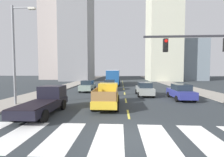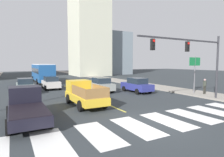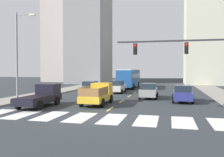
{
  "view_description": "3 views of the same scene",
  "coord_description": "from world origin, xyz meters",
  "px_view_note": "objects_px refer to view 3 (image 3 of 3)",
  "views": [
    {
      "loc": [
        -0.59,
        -7.17,
        3.26
      ],
      "look_at": [
        -1.84,
        15.1,
        2.04
      ],
      "focal_mm": 24.27,
      "sensor_mm": 36.0,
      "label": 1
    },
    {
      "loc": [
        -7.08,
        -8.19,
        3.47
      ],
      "look_at": [
        2.4,
        9.32,
        1.84
      ],
      "focal_mm": 30.11,
      "sensor_mm": 36.0,
      "label": 2
    },
    {
      "loc": [
        4.84,
        -15.84,
        3.3
      ],
      "look_at": [
        -2.27,
        14.28,
        2.17
      ],
      "focal_mm": 39.29,
      "sensor_mm": 36.0,
      "label": 3
    }
  ],
  "objects_px": {
    "pickup_stakebed": "(98,94)",
    "sedan_near_right": "(182,94)",
    "city_bus": "(129,77)",
    "traffic_signal_gantry": "(203,57)",
    "sedan_mid": "(149,91)",
    "pickup_dark": "(42,96)",
    "streetlight_left": "(18,53)",
    "sedan_near_left": "(90,87)",
    "sedan_far": "(117,87)"
  },
  "relations": [
    {
      "from": "sedan_far",
      "to": "pickup_dark",
      "type": "bearing_deg",
      "value": -105.77
    },
    {
      "from": "sedan_mid",
      "to": "streetlight_left",
      "type": "height_order",
      "value": "streetlight_left"
    },
    {
      "from": "pickup_stakebed",
      "to": "sedan_near_right",
      "type": "xyz_separation_m",
      "value": [
        7.91,
        3.4,
        -0.08
      ]
    },
    {
      "from": "pickup_stakebed",
      "to": "pickup_dark",
      "type": "bearing_deg",
      "value": -149.91
    },
    {
      "from": "sedan_far",
      "to": "sedan_near_right",
      "type": "height_order",
      "value": "same"
    },
    {
      "from": "sedan_near_right",
      "to": "traffic_signal_gantry",
      "type": "relative_size",
      "value": 0.47
    },
    {
      "from": "pickup_dark",
      "to": "sedan_mid",
      "type": "bearing_deg",
      "value": 46.17
    },
    {
      "from": "pickup_stakebed",
      "to": "sedan_near_left",
      "type": "bearing_deg",
      "value": 112.81
    },
    {
      "from": "sedan_mid",
      "to": "sedan_near_right",
      "type": "xyz_separation_m",
      "value": [
        3.6,
        -2.41,
        0.0
      ]
    },
    {
      "from": "pickup_stakebed",
      "to": "sedan_mid",
      "type": "xyz_separation_m",
      "value": [
        4.31,
        5.81,
        -0.08
      ]
    },
    {
      "from": "city_bus",
      "to": "streetlight_left",
      "type": "xyz_separation_m",
      "value": [
        -7.92,
        -20.83,
        3.02
      ]
    },
    {
      "from": "city_bus",
      "to": "sedan_far",
      "type": "distance_m",
      "value": 9.1
    },
    {
      "from": "sedan_mid",
      "to": "sedan_near_left",
      "type": "height_order",
      "value": "same"
    },
    {
      "from": "pickup_dark",
      "to": "pickup_stakebed",
      "type": "bearing_deg",
      "value": 32.42
    },
    {
      "from": "city_bus",
      "to": "sedan_far",
      "type": "height_order",
      "value": "city_bus"
    },
    {
      "from": "city_bus",
      "to": "sedan_mid",
      "type": "height_order",
      "value": "city_bus"
    },
    {
      "from": "sedan_near_right",
      "to": "traffic_signal_gantry",
      "type": "xyz_separation_m",
      "value": [
        1.05,
        -7.23,
        3.36
      ]
    },
    {
      "from": "city_bus",
      "to": "sedan_near_left",
      "type": "distance_m",
      "value": 11.66
    },
    {
      "from": "sedan_far",
      "to": "traffic_signal_gantry",
      "type": "height_order",
      "value": "traffic_signal_gantry"
    },
    {
      "from": "pickup_dark",
      "to": "sedan_far",
      "type": "relative_size",
      "value": 1.18
    },
    {
      "from": "pickup_stakebed",
      "to": "sedan_far",
      "type": "bearing_deg",
      "value": 93.07
    },
    {
      "from": "sedan_near_left",
      "to": "city_bus",
      "type": "bearing_deg",
      "value": 73.25
    },
    {
      "from": "sedan_far",
      "to": "sedan_near_right",
      "type": "relative_size",
      "value": 1.0
    },
    {
      "from": "sedan_mid",
      "to": "pickup_dark",
      "type": "bearing_deg",
      "value": -134.26
    },
    {
      "from": "sedan_far",
      "to": "streetlight_left",
      "type": "relative_size",
      "value": 0.49
    },
    {
      "from": "sedan_far",
      "to": "sedan_near_left",
      "type": "xyz_separation_m",
      "value": [
        -3.29,
        -2.03,
        0.0
      ]
    },
    {
      "from": "traffic_signal_gantry",
      "to": "sedan_near_right",
      "type": "bearing_deg",
      "value": 98.27
    },
    {
      "from": "pickup_stakebed",
      "to": "city_bus",
      "type": "height_order",
      "value": "city_bus"
    },
    {
      "from": "sedan_far",
      "to": "streetlight_left",
      "type": "xyz_separation_m",
      "value": [
        -7.69,
        -11.81,
        4.11
      ]
    },
    {
      "from": "traffic_signal_gantry",
      "to": "streetlight_left",
      "type": "bearing_deg",
      "value": 169.1
    },
    {
      "from": "sedan_far",
      "to": "sedan_near_right",
      "type": "distance_m",
      "value": 11.57
    },
    {
      "from": "sedan_far",
      "to": "sedan_near_left",
      "type": "bearing_deg",
      "value": -148.12
    },
    {
      "from": "pickup_dark",
      "to": "traffic_signal_gantry",
      "type": "relative_size",
      "value": 0.55
    },
    {
      "from": "pickup_stakebed",
      "to": "city_bus",
      "type": "distance_m",
      "value": 20.35
    },
    {
      "from": "sedan_far",
      "to": "sedan_near_right",
      "type": "bearing_deg",
      "value": -42.82
    },
    {
      "from": "pickup_dark",
      "to": "sedan_near_left",
      "type": "distance_m",
      "value": 11.87
    },
    {
      "from": "sedan_near_right",
      "to": "city_bus",
      "type": "bearing_deg",
      "value": 118.01
    },
    {
      "from": "pickup_stakebed",
      "to": "city_bus",
      "type": "xyz_separation_m",
      "value": [
        -0.33,
        20.32,
        1.02
      ]
    },
    {
      "from": "sedan_far",
      "to": "traffic_signal_gantry",
      "type": "bearing_deg",
      "value": -57.66
    },
    {
      "from": "traffic_signal_gantry",
      "to": "streetlight_left",
      "type": "distance_m",
      "value": 17.54
    },
    {
      "from": "pickup_stakebed",
      "to": "traffic_signal_gantry",
      "type": "xyz_separation_m",
      "value": [
        8.96,
        -3.83,
        3.28
      ]
    },
    {
      "from": "streetlight_left",
      "to": "sedan_near_left",
      "type": "bearing_deg",
      "value": 65.76
    },
    {
      "from": "pickup_dark",
      "to": "sedan_near_left",
      "type": "bearing_deg",
      "value": 89.34
    },
    {
      "from": "city_bus",
      "to": "traffic_signal_gantry",
      "type": "relative_size",
      "value": 1.15
    },
    {
      "from": "sedan_mid",
      "to": "traffic_signal_gantry",
      "type": "xyz_separation_m",
      "value": [
        4.65,
        -9.64,
        3.36
      ]
    },
    {
      "from": "pickup_stakebed",
      "to": "sedan_near_right",
      "type": "bearing_deg",
      "value": 23.51
    },
    {
      "from": "sedan_far",
      "to": "streetlight_left",
      "type": "height_order",
      "value": "streetlight_left"
    },
    {
      "from": "city_bus",
      "to": "pickup_stakebed",
      "type": "bearing_deg",
      "value": -87.42
    },
    {
      "from": "city_bus",
      "to": "streetlight_left",
      "type": "height_order",
      "value": "streetlight_left"
    },
    {
      "from": "streetlight_left",
      "to": "city_bus",
      "type": "bearing_deg",
      "value": 69.2
    }
  ]
}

